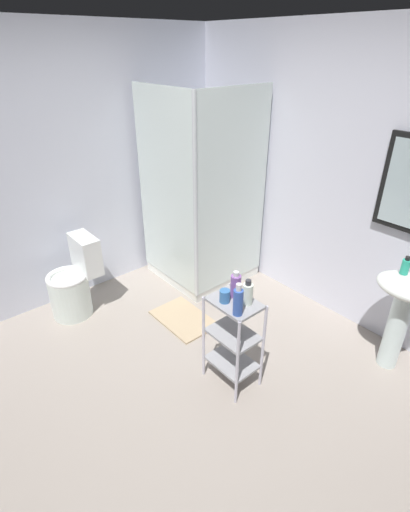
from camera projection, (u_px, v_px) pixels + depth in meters
The scene contains 13 objects.
ground_plane at pixel (178, 399), 2.86m from camera, with size 4.20×4.20×0.02m, color gray.
wall_back at pixel (347, 184), 3.30m from camera, with size 4.20×0.14×2.50m.
wall_left at pixel (50, 176), 3.49m from camera, with size 0.10×4.20×2.50m, color white.
shower_stall at pixel (201, 240), 4.10m from camera, with size 0.92×0.92×2.00m.
pedestal_sink at pixel (403, 305), 2.89m from camera, with size 0.46×0.37×0.81m.
toilet at pixel (74, 284), 3.64m from camera, with size 0.37×0.49×0.76m.
storage_cart at pixel (233, 336), 2.81m from camera, with size 0.38×0.28×0.74m.
hand_soap_bottle at pixel (405, 266), 2.82m from camera, with size 0.06×0.06×0.14m.
shampoo_bottle_blue at pixel (238, 301), 2.49m from camera, with size 0.07×0.07×0.24m.
conditioner_bottle_purple at pixel (236, 285), 2.68m from camera, with size 0.07×0.07×0.20m.
lotion_bottle_white at pixel (248, 293), 2.60m from camera, with size 0.07×0.07×0.19m.
rinse_cup at pixel (225, 296), 2.64m from camera, with size 0.07×0.07×0.09m, color #3870B2.
bath_mat at pixel (184, 318), 3.67m from camera, with size 0.60×0.40×0.02m, color tan.
Camera 1 is at (1.65, -1.14, 2.30)m, focal length 27.06 mm.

